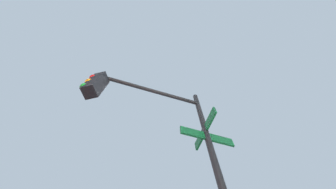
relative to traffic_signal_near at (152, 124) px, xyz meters
The scene contains 1 object.
traffic_signal_near is the anchor object (origin of this frame).
Camera 1 is at (-7.14, -4.31, 1.46)m, focal length 19.08 mm.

